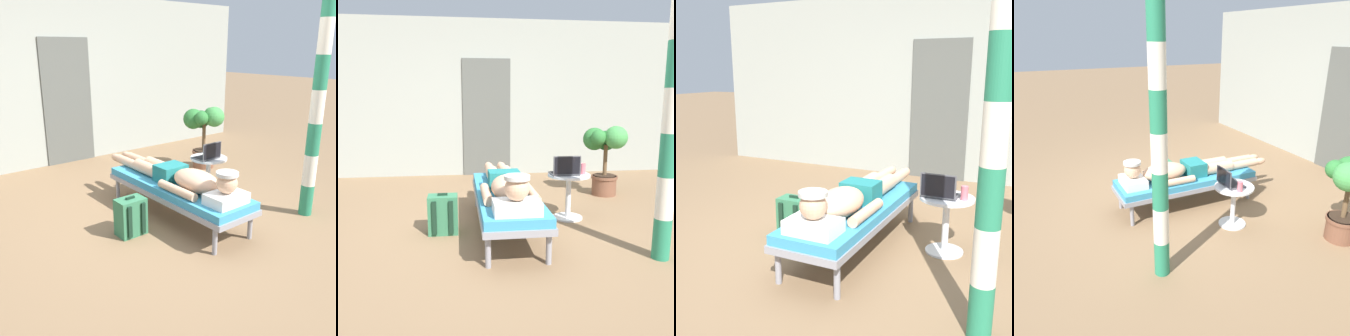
{
  "view_description": "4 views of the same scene",
  "coord_description": "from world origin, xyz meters",
  "views": [
    {
      "loc": [
        -2.4,
        -3.0,
        1.9
      ],
      "look_at": [
        0.05,
        0.07,
        0.64
      ],
      "focal_mm": 40.71,
      "sensor_mm": 36.0,
      "label": 1
    },
    {
      "loc": [
        -0.26,
        -3.56,
        1.38
      ],
      "look_at": [
        0.25,
        0.36,
        0.61
      ],
      "focal_mm": 39.13,
      "sensor_mm": 36.0,
      "label": 2
    },
    {
      "loc": [
        1.73,
        -3.2,
        1.63
      ],
      "look_at": [
        -0.03,
        0.37,
        0.68
      ],
      "focal_mm": 44.91,
      "sensor_mm": 36.0,
      "label": 3
    },
    {
      "loc": [
        4.09,
        -1.82,
        2.25
      ],
      "look_at": [
        0.22,
        0.05,
        0.55
      ],
      "focal_mm": 36.59,
      "sensor_mm": 36.0,
      "label": 4
    }
  ],
  "objects": [
    {
      "name": "ground_plane",
      "position": [
        0.0,
        0.0,
        0.0
      ],
      "size": [
        40.0,
        40.0,
        0.0
      ],
      "primitive_type": "plane",
      "color": "#846647"
    },
    {
      "name": "house_wall_back",
      "position": [
        0.21,
        3.07,
        1.35
      ],
      "size": [
        7.6,
        0.2,
        2.7
      ],
      "primitive_type": "cube",
      "color": "#999E93",
      "rests_on": "ground"
    },
    {
      "name": "house_door_panel",
      "position": [
        0.24,
        2.96,
        1.02
      ],
      "size": [
        0.84,
        0.03,
        2.04
      ],
      "primitive_type": "cube",
      "color": "#545651",
      "rests_on": "ground"
    },
    {
      "name": "lounge_chair",
      "position": [
        0.21,
        0.11,
        0.35
      ],
      "size": [
        0.61,
        1.95,
        0.42
      ],
      "color": "gray",
      "rests_on": "ground"
    },
    {
      "name": "person_reclining",
      "position": [
        0.21,
        0.02,
        0.52
      ],
      "size": [
        0.53,
        2.17,
        0.33
      ],
      "color": "white",
      "rests_on": "lounge_chair"
    },
    {
      "name": "side_table",
      "position": [
        0.98,
        0.38,
        0.36
      ],
      "size": [
        0.48,
        0.48,
        0.52
      ],
      "color": "silver",
      "rests_on": "ground"
    },
    {
      "name": "laptop",
      "position": [
        0.92,
        0.33,
        0.58
      ],
      "size": [
        0.31,
        0.24,
        0.23
      ],
      "color": "#4C4C51",
      "rests_on": "side_table"
    },
    {
      "name": "drink_glass",
      "position": [
        1.13,
        0.36,
        0.58
      ],
      "size": [
        0.06,
        0.06,
        0.12
      ],
      "primitive_type": "cylinder",
      "color": "#D86672",
      "rests_on": "side_table"
    },
    {
      "name": "backpack",
      "position": [
        -0.43,
        0.09,
        0.2
      ],
      "size": [
        0.3,
        0.26,
        0.42
      ],
      "color": "#33724C",
      "rests_on": "ground"
    },
    {
      "name": "potted_plant",
      "position": [
        1.8,
        1.34,
        0.64
      ],
      "size": [
        0.56,
        0.59,
        1.0
      ],
      "color": "brown",
      "rests_on": "ground"
    },
    {
      "name": "porch_post",
      "position": [
        1.46,
        -0.77,
        1.27
      ],
      "size": [
        0.15,
        0.15,
        2.55
      ],
      "color": "#267F59",
      "rests_on": "ground"
    }
  ]
}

